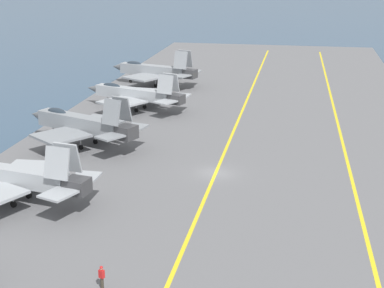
# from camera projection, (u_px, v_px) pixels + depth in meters

# --- Properties ---
(ground_plane) EXTENTS (2000.00, 2000.00, 0.00)m
(ground_plane) POSITION_uv_depth(u_px,v_px,m) (216.00, 176.00, 63.38)
(ground_plane) COLOR #334C66
(carrier_deck) EXTENTS (195.35, 51.99, 0.40)m
(carrier_deck) POSITION_uv_depth(u_px,v_px,m) (216.00, 175.00, 63.32)
(carrier_deck) COLOR slate
(carrier_deck) RESTS_ON ground
(deck_stripe_foul_line) EXTENTS (175.79, 3.82, 0.01)m
(deck_stripe_foul_line) POSITION_uv_depth(u_px,v_px,m) (352.00, 182.00, 60.73)
(deck_stripe_foul_line) COLOR yellow
(deck_stripe_foul_line) RESTS_ON carrier_deck
(deck_stripe_centerline) EXTENTS (175.81, 0.36, 0.01)m
(deck_stripe_centerline) POSITION_uv_depth(u_px,v_px,m) (216.00, 173.00, 63.26)
(deck_stripe_centerline) COLOR yellow
(deck_stripe_centerline) RESTS_ON carrier_deck
(parked_jet_second) EXTENTS (12.47, 17.25, 6.32)m
(parked_jet_second) POSITION_uv_depth(u_px,v_px,m) (12.00, 176.00, 55.10)
(parked_jet_second) COLOR #9EA3A8
(parked_jet_second) RESTS_ON carrier_deck
(parked_jet_third) EXTENTS (13.54, 16.68, 6.73)m
(parked_jet_third) POSITION_uv_depth(u_px,v_px,m) (81.00, 124.00, 71.55)
(parked_jet_third) COLOR gray
(parked_jet_third) RESTS_ON carrier_deck
(parked_jet_fourth) EXTENTS (13.31, 17.30, 6.03)m
(parked_jet_fourth) POSITION_uv_depth(u_px,v_px,m) (135.00, 94.00, 88.60)
(parked_jet_fourth) COLOR #9EA3A8
(parked_jet_fourth) RESTS_ON carrier_deck
(parked_jet_fifth) EXTENTS (13.63, 17.28, 6.70)m
(parked_jet_fifth) POSITION_uv_depth(u_px,v_px,m) (154.00, 70.00, 105.35)
(parked_jet_fifth) COLOR gray
(parked_jet_fifth) RESTS_ON carrier_deck
(crew_red_vest) EXTENTS (0.39, 0.45, 1.78)m
(crew_red_vest) POSITION_uv_depth(u_px,v_px,m) (102.00, 276.00, 40.92)
(crew_red_vest) COLOR #383328
(crew_red_vest) RESTS_ON carrier_deck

